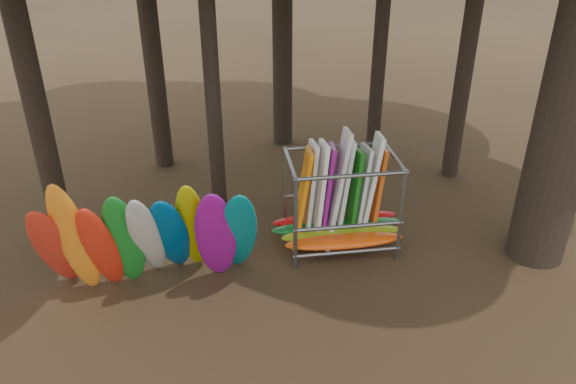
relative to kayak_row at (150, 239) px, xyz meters
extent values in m
plane|color=#47331E|center=(3.04, -0.18, -1.30)|extent=(120.00, 120.00, 0.00)
cylinder|color=black|center=(1.39, 3.16, 3.70)|extent=(0.36, 0.36, 10.01)
ellipsoid|color=red|center=(-1.77, 0.10, -0.10)|extent=(0.71, 1.57, 2.53)
ellipsoid|color=orange|center=(-1.34, -0.07, 0.14)|extent=(0.71, 1.28, 2.98)
ellipsoid|color=red|center=(-0.91, -0.03, -0.11)|extent=(0.77, 1.45, 2.53)
ellipsoid|color=#167D24|center=(-0.48, 0.01, -0.02)|extent=(0.75, 1.37, 2.67)
ellipsoid|color=beige|center=(-0.05, -0.01, 0.03)|extent=(0.61, 2.05, 2.83)
ellipsoid|color=#015091|center=(0.39, 0.12, -0.04)|extent=(0.80, 2.03, 2.69)
ellipsoid|color=#B1AF08|center=(0.82, 0.13, 0.08)|extent=(0.64, 1.91, 2.90)
ellipsoid|color=#8F0E86|center=(1.25, -0.16, 0.02)|extent=(0.85, 1.62, 2.76)
ellipsoid|color=#037983|center=(1.68, -0.08, 0.02)|extent=(0.74, 1.96, 2.78)
ellipsoid|color=#FF500E|center=(4.01, 0.71, -0.88)|extent=(2.64, 0.55, 0.24)
ellipsoid|color=#8AA816|center=(4.01, 1.02, -0.88)|extent=(2.72, 0.55, 0.24)
ellipsoid|color=#176A2E|center=(4.01, 1.34, -0.88)|extent=(3.07, 0.55, 0.24)
ellipsoid|color=red|center=(4.01, 1.67, -0.88)|extent=(2.94, 0.55, 0.24)
cube|color=orange|center=(3.16, 1.35, -0.14)|extent=(0.49, 0.75, 2.35)
cube|color=silver|center=(3.35, 1.53, -0.11)|extent=(0.37, 0.78, 2.41)
cube|color=white|center=(3.54, 1.36, -0.08)|extent=(0.38, 0.79, 2.48)
cube|color=#901884|center=(3.73, 1.44, -0.14)|extent=(0.38, 0.75, 2.36)
cube|color=silver|center=(3.92, 1.28, 0.07)|extent=(0.55, 0.78, 2.75)
cube|color=silver|center=(4.11, 1.44, -0.07)|extent=(0.43, 0.76, 2.50)
cube|color=#196B17|center=(4.30, 1.33, -0.18)|extent=(0.35, 0.77, 2.28)
cube|color=silver|center=(4.49, 1.44, -0.17)|extent=(0.42, 0.78, 2.29)
cube|color=white|center=(4.68, 1.37, -0.02)|extent=(0.52, 0.76, 2.58)
cube|color=#CC5716|center=(4.87, 1.45, -0.19)|extent=(0.33, 0.75, 2.27)
camera|label=1|loc=(1.30, -9.25, 5.86)|focal=35.00mm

